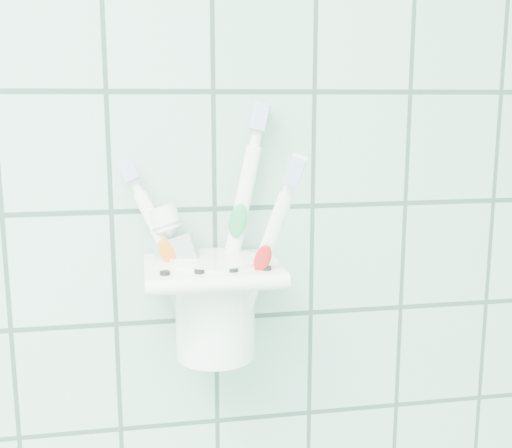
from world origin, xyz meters
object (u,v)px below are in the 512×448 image
holder_bracket (212,272)px  cup (215,303)px  toothpaste_tube (208,266)px  toothbrush_blue (212,222)px  toothbrush_orange (231,243)px  toothbrush_pink (213,246)px

holder_bracket → cup: same height
toothpaste_tube → toothbrush_blue: bearing=85.8°
toothpaste_tube → holder_bracket: bearing=53.1°
holder_bracket → toothpaste_tube: 0.01m
cup → toothbrush_orange: (0.01, -0.01, 0.06)m
toothbrush_pink → toothpaste_tube: toothbrush_pink is taller
toothbrush_orange → toothpaste_tube: (-0.02, -0.00, -0.02)m
holder_bracket → toothbrush_orange: size_ratio=0.62×
toothpaste_tube → toothbrush_pink: bearing=-6.3°
cup → toothbrush_blue: (-0.00, 0.01, 0.07)m
toothbrush_blue → toothpaste_tube: size_ratio=1.53×
toothbrush_orange → toothpaste_tube: 0.03m
cup → toothbrush_orange: bearing=-21.5°
toothbrush_pink → toothbrush_orange: toothbrush_orange is taller
toothbrush_pink → toothbrush_orange: size_ratio=0.97×
toothbrush_pink → toothbrush_blue: bearing=82.4°
toothbrush_blue → toothpaste_tube: toothbrush_blue is taller
holder_bracket → toothpaste_tube: size_ratio=0.81×
toothbrush_blue → toothbrush_pink: bearing=-78.2°
holder_bracket → toothbrush_pink: (0.00, -0.00, 0.02)m
cup → toothbrush_pink: 0.05m
toothbrush_pink → toothbrush_blue: 0.03m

